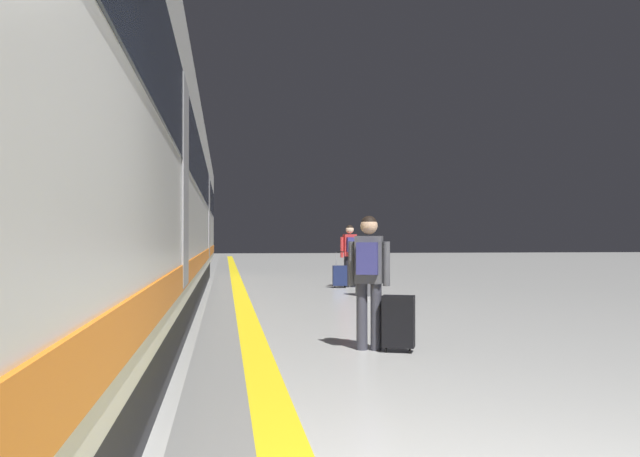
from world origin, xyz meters
name	(u,v)px	position (x,y,z in m)	size (l,w,h in m)	color
safety_line_strip	(246,316)	(-0.93, 10.00, 0.00)	(0.36, 80.00, 0.01)	yellow
tactile_edge_band	(224,316)	(-1.31, 10.00, 0.00)	(0.73, 80.00, 0.01)	slate
high_speed_train	(111,169)	(-3.15, 9.41, 2.50)	(2.94, 30.72, 4.97)	#38383D
passenger_near	(369,270)	(0.44, 6.08, 0.97)	(0.49, 0.39, 1.64)	#383842
suitcase_near	(399,322)	(0.77, 5.91, 0.37)	(0.43, 0.35, 0.68)	black
passenger_mid	(350,250)	(2.16, 16.73, 1.03)	(0.54, 0.37, 1.74)	black
suitcase_mid	(340,276)	(1.84, 16.53, 0.34)	(0.39, 0.25, 1.00)	#19234C
waste_bin	(365,276)	(1.99, 13.86, 0.46)	(0.46, 0.46, 0.91)	#4C4C51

